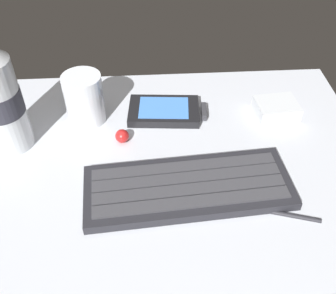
{
  "coord_description": "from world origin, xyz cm",
  "views": [
    {
      "loc": [
        -2.67,
        -42.38,
        43.13
      ],
      "look_at": [
        0.0,
        0.0,
        3.0
      ],
      "focal_mm": 42.41,
      "sensor_mm": 36.0,
      "label": 1
    }
  ],
  "objects": [
    {
      "name": "ground_plane",
      "position": [
        0.0,
        -0.23,
        -0.99
      ],
      "size": [
        64.0,
        48.0,
        2.8
      ],
      "color": "silver"
    },
    {
      "name": "keyboard",
      "position": [
        2.46,
        -6.04,
        0.81
      ],
      "size": [
        29.73,
        13.11,
        1.7
      ],
      "color": "#232328",
      "rests_on": "ground_plane"
    },
    {
      "name": "handheld_device",
      "position": [
        0.66,
        11.49,
        0.73
      ],
      "size": [
        13.22,
        8.55,
        1.5
      ],
      "color": "black",
      "rests_on": "ground_plane"
    },
    {
      "name": "juice_cup",
      "position": [
        -13.07,
        11.09,
        3.91
      ],
      "size": [
        6.4,
        6.4,
        8.5
      ],
      "color": "silver",
      "rests_on": "ground_plane"
    },
    {
      "name": "charger_block",
      "position": [
        19.3,
        10.36,
        1.2
      ],
      "size": [
        7.49,
        6.23,
        2.4
      ],
      "primitive_type": "cube",
      "rotation": [
        0.0,
        0.0,
        0.09
      ],
      "color": "silver",
      "rests_on": "ground_plane"
    },
    {
      "name": "trackball_mouse",
      "position": [
        -7.0,
        5.0,
        1.1
      ],
      "size": [
        2.2,
        2.2,
        2.2
      ],
      "primitive_type": "sphere",
      "color": "red",
      "rests_on": "ground_plane"
    },
    {
      "name": "stylus_pen",
      "position": [
        15.0,
        -11.0,
        0.35
      ],
      "size": [
        9.29,
        3.46,
        0.7
      ],
      "primitive_type": "cylinder",
      "rotation": [
        0.0,
        1.57,
        -0.3
      ],
      "color": "#26262B",
      "rests_on": "ground_plane"
    }
  ]
}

